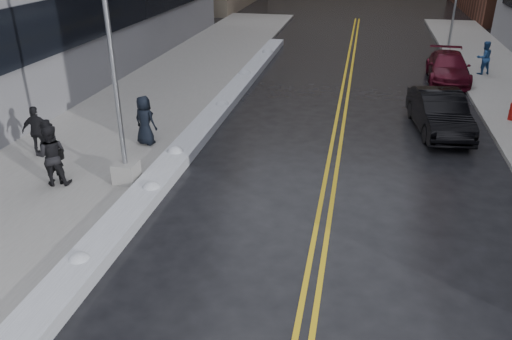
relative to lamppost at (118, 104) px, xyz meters
The scene contains 13 objects.
ground 4.62m from the lamppost, 31.22° to the right, with size 160.00×160.00×0.00m, color black.
sidewalk_west 8.72m from the lamppost, 107.03° to the left, with size 5.50×50.00×0.15m, color gray.
lane_line_left 10.12m from the lamppost, 54.77° to the left, with size 0.12×50.00×0.01m, color gold.
lane_line_right 10.29m from the lamppost, 53.36° to the left, with size 0.12×50.00×0.01m, color gold.
snow_ridge 6.50m from the lamppost, 81.94° to the left, with size 0.90×30.00×0.34m, color silver.
lamppost is the anchor object (origin of this frame).
pedestrian_fedora 2.54m from the lamppost, 166.12° to the right, with size 0.64×0.42×1.75m, color black.
pedestrian_b 2.51m from the lamppost, 164.33° to the right, with size 0.87×0.68×1.79m, color black.
pedestrian_c 3.27m from the lamppost, 101.71° to the left, with size 0.83×0.54×1.70m, color black.
pedestrian_d 4.08m from the lamppost, 161.13° to the left, with size 0.97×0.40×1.66m, color black.
pedestrian_east 19.67m from the lamppost, 50.40° to the left, with size 0.81×0.63×1.66m, color navy.
car_black 11.59m from the lamppost, 34.83° to the left, with size 1.57×4.51×1.49m, color black.
car_maroon 17.64m from the lamppost, 52.56° to the left, with size 1.90×4.68×1.36m, color #490B19.
Camera 1 is at (3.07, -9.97, 6.77)m, focal length 35.00 mm.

